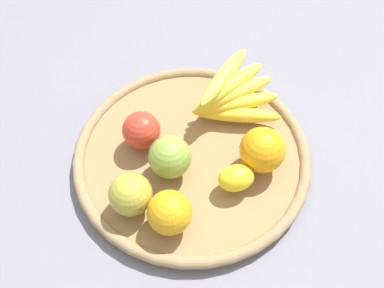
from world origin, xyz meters
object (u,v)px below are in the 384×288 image
(lemon_0, at_px, (236,178))
(apple_2, at_px, (170,157))
(apple_1, at_px, (131,194))
(orange_0, at_px, (170,213))
(banana_bunch, at_px, (232,95))
(orange_1, at_px, (262,150))
(apple_0, at_px, (141,130))

(lemon_0, distance_m, apple_2, 0.12)
(apple_1, distance_m, orange_0, 0.07)
(apple_1, bearing_deg, apple_2, -159.41)
(orange_0, height_order, apple_2, apple_2)
(banana_bunch, distance_m, orange_1, 0.14)
(apple_0, height_order, apple_2, apple_2)
(apple_0, height_order, banana_bunch, banana_bunch)
(apple_0, relative_size, apple_2, 0.92)
(lemon_0, bearing_deg, apple_0, -58.11)
(orange_0, xyz_separation_m, orange_1, (-0.20, -0.03, 0.00))
(apple_1, bearing_deg, orange_1, 172.15)
(lemon_0, xyz_separation_m, apple_1, (0.18, -0.05, 0.01))
(lemon_0, distance_m, orange_1, 0.07)
(apple_1, bearing_deg, banana_bunch, -158.50)
(banana_bunch, relative_size, apple_1, 2.40)
(orange_0, bearing_deg, apple_2, -117.31)
(lemon_0, distance_m, orange_0, 0.14)
(lemon_0, height_order, orange_0, orange_0)
(apple_0, xyz_separation_m, apple_2, (-0.02, 0.08, 0.00))
(apple_0, relative_size, lemon_0, 1.11)
(lemon_0, bearing_deg, orange_0, 4.01)
(orange_0, height_order, orange_1, orange_1)
(orange_1, bearing_deg, banana_bunch, -98.97)
(banana_bunch, height_order, apple_2, banana_bunch)
(apple_1, distance_m, orange_1, 0.24)
(apple_1, bearing_deg, lemon_0, 163.56)
(apple_1, xyz_separation_m, orange_0, (-0.04, 0.06, 0.00))
(apple_0, height_order, apple_1, apple_1)
(banana_bunch, bearing_deg, apple_2, 21.98)
(lemon_0, height_order, banana_bunch, banana_bunch)
(orange_0, bearing_deg, apple_1, -55.89)
(lemon_0, xyz_separation_m, orange_0, (0.13, 0.01, 0.01))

